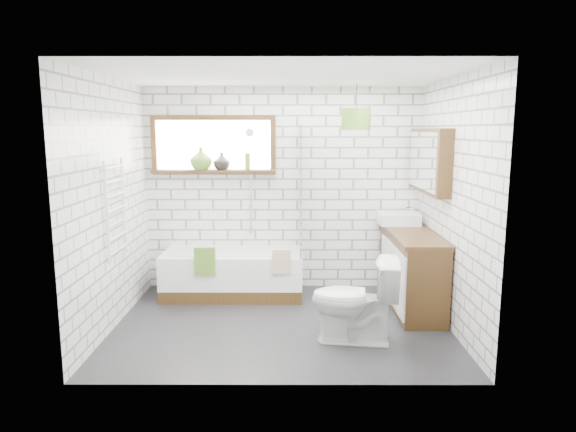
{
  "coord_description": "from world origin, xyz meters",
  "views": [
    {
      "loc": [
        0.08,
        -5.07,
        1.99
      ],
      "look_at": [
        0.07,
        0.25,
        1.09
      ],
      "focal_mm": 32.0,
      "sensor_mm": 36.0,
      "label": 1
    }
  ],
  "objects_px": {
    "toilet": "(354,300)",
    "pendant": "(356,119)",
    "vanity": "(411,269)",
    "basin": "(398,218)",
    "bathtub": "(233,273)"
  },
  "relations": [
    {
      "from": "vanity",
      "to": "toilet",
      "type": "distance_m",
      "value": 1.25
    },
    {
      "from": "basin",
      "to": "pendant",
      "type": "xyz_separation_m",
      "value": [
        -0.58,
        -0.31,
        1.17
      ]
    },
    {
      "from": "vanity",
      "to": "pendant",
      "type": "bearing_deg",
      "value": 163.36
    },
    {
      "from": "toilet",
      "to": "bathtub",
      "type": "bearing_deg",
      "value": -129.65
    },
    {
      "from": "pendant",
      "to": "vanity",
      "type": "bearing_deg",
      "value": -16.64
    },
    {
      "from": "vanity",
      "to": "basin",
      "type": "bearing_deg",
      "value": 96.84
    },
    {
      "from": "bathtub",
      "to": "basin",
      "type": "xyz_separation_m",
      "value": [
        2.0,
        0.1,
        0.66
      ]
    },
    {
      "from": "bathtub",
      "to": "toilet",
      "type": "height_order",
      "value": "toilet"
    },
    {
      "from": "vanity",
      "to": "pendant",
      "type": "relative_size",
      "value": 4.64
    },
    {
      "from": "bathtub",
      "to": "vanity",
      "type": "distance_m",
      "value": 2.1
    },
    {
      "from": "toilet",
      "to": "vanity",
      "type": "bearing_deg",
      "value": 149.46
    },
    {
      "from": "pendant",
      "to": "basin",
      "type": "bearing_deg",
      "value": 28.28
    },
    {
      "from": "bathtub",
      "to": "pendant",
      "type": "height_order",
      "value": "pendant"
    },
    {
      "from": "vanity",
      "to": "toilet",
      "type": "relative_size",
      "value": 1.84
    },
    {
      "from": "toilet",
      "to": "pendant",
      "type": "xyz_separation_m",
      "value": [
        0.13,
        1.18,
        1.69
      ]
    }
  ]
}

